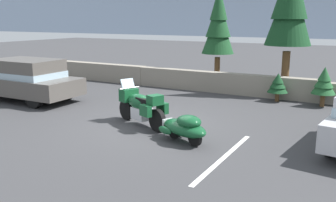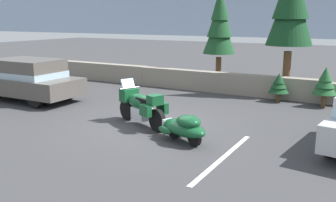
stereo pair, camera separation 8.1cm
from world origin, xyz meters
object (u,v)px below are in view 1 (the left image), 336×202
touring_motorcycle (141,105)px  suv_at_left_edge (24,79)px  pine_tree_far_right (218,23)px  car_shaped_trailer (185,127)px

touring_motorcycle → suv_at_left_edge: 6.04m
suv_at_left_edge → pine_tree_far_right: bearing=52.1°
touring_motorcycle → car_shaped_trailer: touring_motorcycle is taller
touring_motorcycle → car_shaped_trailer: size_ratio=1.01×
suv_at_left_edge → touring_motorcycle: bearing=-7.3°
touring_motorcycle → pine_tree_far_right: size_ratio=0.46×
touring_motorcycle → car_shaped_trailer: (1.87, -0.78, -0.21)m
touring_motorcycle → car_shaped_trailer: bearing=-22.7°
car_shaped_trailer → pine_tree_far_right: size_ratio=0.46×
touring_motorcycle → suv_at_left_edge: (-5.98, 0.76, 0.22)m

